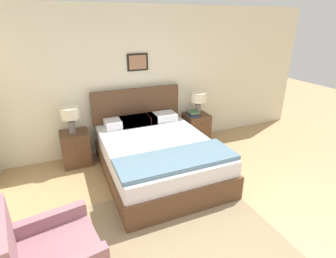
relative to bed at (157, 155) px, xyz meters
The scene contains 10 objects.
wall_back 1.50m from the bed, 84.88° to the left, with size 7.39×0.09×2.60m.
area_rug_main 1.41m from the bed, 96.82° to the right, with size 2.01×1.88×0.01m.
bed is the anchor object (origin of this frame).
nightstand_near_window 1.45m from the bed, 144.43° to the left, with size 0.46×0.46×0.58m.
nightstand_by_door 1.45m from the bed, 35.51° to the left, with size 0.46×0.46×0.58m.
table_lamp_near_window 1.57m from the bed, 145.19° to the left, with size 0.31×0.31×0.45m.
table_lamp_by_door 1.57m from the bed, 34.77° to the left, with size 0.31×0.31×0.45m.
book_thick_bottom 1.37m from the bed, 36.59° to the left, with size 0.23×0.27×0.03m.
book_hardcover_middle 1.38m from the bed, 36.59° to the left, with size 0.21×0.28×0.03m.
book_novel_upper 1.38m from the bed, 36.59° to the left, with size 0.19×0.23×0.03m.
Camera 1 is at (-1.42, -1.38, 2.33)m, focal length 28.00 mm.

